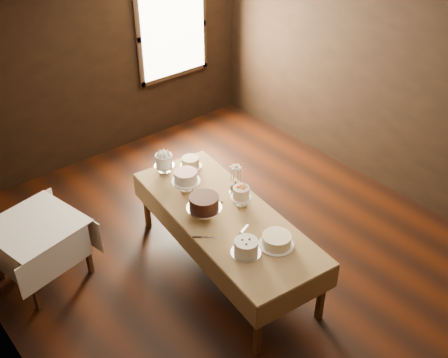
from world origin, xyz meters
TOP-DOWN VIEW (x-y plane):
  - floor at (0.00, 0.00)m, footprint 5.00×6.00m
  - ceiling at (0.00, 0.00)m, footprint 5.00×6.00m
  - wall_back at (0.00, 3.00)m, footprint 5.00×0.02m
  - wall_right at (2.50, 0.00)m, footprint 0.02×6.00m
  - window at (1.30, 2.94)m, footprint 1.10×0.05m
  - display_table at (-0.23, -0.10)m, footprint 1.23×2.55m
  - side_table at (-1.84, 1.07)m, footprint 1.03×1.03m
  - cake_meringue at (-0.27, 0.97)m, footprint 0.24×0.24m
  - cake_speckled at (0.04, 0.87)m, footprint 0.26×0.26m
  - cake_lattice at (-0.28, 0.52)m, footprint 0.37×0.37m
  - cake_chocolate at (-0.43, 0.01)m, footprint 0.40×0.40m
  - cake_flowers at (0.00, -0.08)m, footprint 0.23×0.23m
  - cake_swirl at (-0.47, -0.69)m, footprint 0.33×0.33m
  - cake_cream at (-0.17, -0.80)m, footprint 0.37×0.37m
  - cake_server_a at (-0.24, -0.41)m, footprint 0.23×0.11m
  - cake_server_c at (-0.20, 0.22)m, footprint 0.13×0.22m
  - cake_server_d at (0.04, 0.13)m, footprint 0.13×0.23m
  - cake_server_e at (-0.60, -0.29)m, footprint 0.20×0.17m
  - flower_vase at (0.12, 0.15)m, footprint 0.16×0.16m
  - flower_bouquet at (0.12, 0.15)m, footprint 0.14×0.14m

SIDE VIEW (x-z plane):
  - floor at x=0.00m, z-range -0.01..0.01m
  - side_table at x=-1.84m, z-range 0.28..1.01m
  - display_table at x=-0.23m, z-range 0.32..1.09m
  - cake_server_a at x=-0.24m, z-range 0.76..0.77m
  - cake_server_c at x=-0.20m, z-range 0.76..0.77m
  - cake_server_d at x=0.04m, z-range 0.76..0.77m
  - cake_server_e at x=-0.60m, z-range 0.76..0.77m
  - cake_cream at x=-0.17m, z-range 0.76..0.88m
  - cake_speckled at x=0.04m, z-range 0.76..0.88m
  - flower_vase at x=0.12m, z-range 0.76..0.89m
  - cake_swirl at x=-0.47m, z-range 0.76..0.91m
  - cake_flowers at x=0.00m, z-range 0.74..0.98m
  - cake_lattice at x=-0.28m, z-range 0.75..0.99m
  - cake_meringue at x=-0.27m, z-range 0.75..1.00m
  - cake_chocolate at x=-0.43m, z-range 0.75..1.02m
  - flower_bouquet at x=0.12m, z-range 0.91..1.11m
  - wall_back at x=0.00m, z-range 0.00..2.80m
  - wall_right at x=2.50m, z-range 0.00..2.80m
  - window at x=1.30m, z-range 0.95..2.25m
  - ceiling at x=0.00m, z-range 2.79..2.80m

